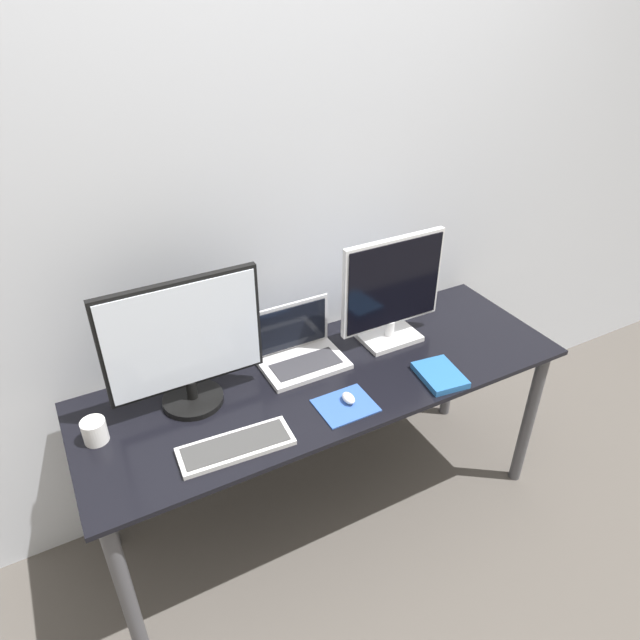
# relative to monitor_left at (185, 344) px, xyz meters

# --- Properties ---
(ground_plane) EXTENTS (12.00, 12.00, 0.00)m
(ground_plane) POSITION_rel_monitor_left_xyz_m (0.48, -0.40, -0.96)
(ground_plane) COLOR #4C4742
(wall_back) EXTENTS (7.00, 0.05, 2.50)m
(wall_back) POSITION_rel_monitor_left_xyz_m (0.48, 0.28, 0.29)
(wall_back) COLOR silver
(wall_back) RESTS_ON ground_plane
(desk) EXTENTS (1.79, 0.61, 0.72)m
(desk) POSITION_rel_monitor_left_xyz_m (0.48, -0.09, -0.34)
(desk) COLOR black
(desk) RESTS_ON ground_plane
(monitor_left) EXTENTS (0.52, 0.21, 0.47)m
(monitor_left) POSITION_rel_monitor_left_xyz_m (0.00, 0.00, 0.00)
(monitor_left) COLOR black
(monitor_left) RESTS_ON desk
(monitor_right) EXTENTS (0.43, 0.16, 0.44)m
(monitor_right) POSITION_rel_monitor_left_xyz_m (0.81, 0.00, -0.02)
(monitor_right) COLOR silver
(monitor_right) RESTS_ON desk
(laptop) EXTENTS (0.31, 0.21, 0.22)m
(laptop) POSITION_rel_monitor_left_xyz_m (0.43, 0.04, -0.18)
(laptop) COLOR silver
(laptop) RESTS_ON desk
(keyboard) EXTENTS (0.36, 0.15, 0.02)m
(keyboard) POSITION_rel_monitor_left_xyz_m (0.05, -0.28, -0.23)
(keyboard) COLOR silver
(keyboard) RESTS_ON desk
(mousepad) EXTENTS (0.19, 0.16, 0.00)m
(mousepad) POSITION_rel_monitor_left_xyz_m (0.45, -0.27, -0.23)
(mousepad) COLOR #2D519E
(mousepad) RESTS_ON desk
(mouse) EXTENTS (0.04, 0.06, 0.03)m
(mouse) POSITION_rel_monitor_left_xyz_m (0.46, -0.26, -0.22)
(mouse) COLOR silver
(mouse) RESTS_ON mousepad
(book) EXTENTS (0.16, 0.20, 0.02)m
(book) POSITION_rel_monitor_left_xyz_m (0.83, -0.30, -0.22)
(book) COLOR #235B9E
(book) RESTS_ON desk
(mug) EXTENTS (0.08, 0.08, 0.08)m
(mug) POSITION_rel_monitor_left_xyz_m (-0.32, -0.04, -0.20)
(mug) COLOR white
(mug) RESTS_ON desk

